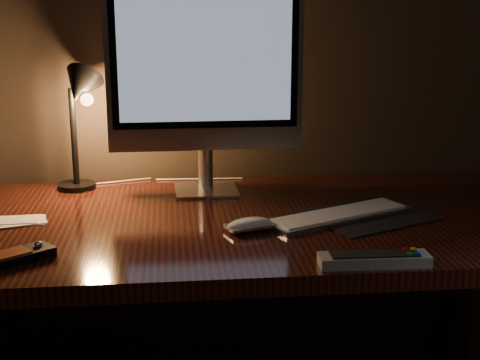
{
  "coord_description": "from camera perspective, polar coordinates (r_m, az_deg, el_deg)",
  "views": [
    {
      "loc": [
        -0.12,
        0.36,
        1.23
      ],
      "look_at": [
        0.02,
        1.73,
        0.87
      ],
      "focal_mm": 50.0,
      "sensor_mm": 36.0,
      "label": 1
    }
  ],
  "objects": [
    {
      "name": "mousepad",
      "position": [
        1.61,
        10.83,
        -2.95
      ],
      "size": [
        0.35,
        0.32,
        0.0
      ],
      "primitive_type": "cube",
      "rotation": [
        0.0,
        0.0,
        0.42
      ],
      "color": "black",
      "rests_on": "desk"
    },
    {
      "name": "desk",
      "position": [
        1.69,
        -1.41,
        -6.59
      ],
      "size": [
        1.6,
        0.75,
        0.75
      ],
      "color": "#39130C",
      "rests_on": "ground"
    },
    {
      "name": "monitor",
      "position": [
        1.73,
        -2.99,
        9.0
      ],
      "size": [
        0.5,
        0.15,
        0.53
      ],
      "rotation": [
        0.0,
        0.0,
        0.01
      ],
      "color": "silver",
      "rests_on": "desk"
    },
    {
      "name": "media_remote",
      "position": [
        1.37,
        -18.85,
        -6.25
      ],
      "size": [
        0.16,
        0.14,
        0.03
      ],
      "rotation": [
        0.0,
        0.0,
        0.66
      ],
      "color": "black",
      "rests_on": "desk"
    },
    {
      "name": "keyboard",
      "position": [
        1.58,
        8.45,
        -2.97
      ],
      "size": [
        0.38,
        0.25,
        0.01
      ],
      "primitive_type": "cube",
      "rotation": [
        0.0,
        0.0,
        0.43
      ],
      "color": "silver",
      "rests_on": "desk"
    },
    {
      "name": "mouse",
      "position": [
        1.48,
        0.83,
        -3.97
      ],
      "size": [
        0.12,
        0.09,
        0.02
      ],
      "primitive_type": "ellipsoid",
      "rotation": [
        0.0,
        0.0,
        0.32
      ],
      "color": "white",
      "rests_on": "desk"
    },
    {
      "name": "desk_lamp",
      "position": [
        1.79,
        -13.56,
        6.2
      ],
      "size": [
        0.16,
        0.17,
        0.34
      ],
      "rotation": [
        0.0,
        0.0,
        0.05
      ],
      "color": "black",
      "rests_on": "desk"
    },
    {
      "name": "tv_remote",
      "position": [
        1.31,
        11.38,
        -6.63
      ],
      "size": [
        0.21,
        0.06,
        0.03
      ],
      "rotation": [
        0.0,
        0.0,
        -0.03
      ],
      "color": "#9B9FA1",
      "rests_on": "desk"
    },
    {
      "name": "cable",
      "position": [
        1.89,
        -7.46,
        -0.17
      ],
      "size": [
        0.51,
        0.05,
        0.0
      ],
      "primitive_type": "cylinder",
      "rotation": [
        0.0,
        1.57,
        0.09
      ],
      "color": "white",
      "rests_on": "desk"
    },
    {
      "name": "papers",
      "position": [
        1.62,
        -18.24,
        -3.34
      ],
      "size": [
        0.12,
        0.09,
        0.01
      ],
      "primitive_type": "cube",
      "rotation": [
        0.0,
        0.0,
        0.16
      ],
      "color": "white",
      "rests_on": "desk"
    }
  ]
}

